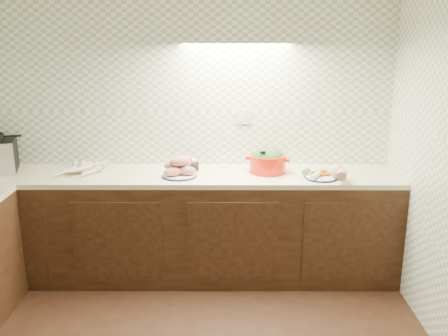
{
  "coord_description": "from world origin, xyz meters",
  "views": [
    {
      "loc": [
        0.39,
        -2.4,
        2.05
      ],
      "look_at": [
        0.38,
        1.25,
        1.02
      ],
      "focal_mm": 40.0,
      "sensor_mm": 36.0,
      "label": 1
    }
  ],
  "objects_px": {
    "sweet_potato_plate": "(179,168)",
    "dutch_oven": "(268,160)",
    "veg_plate": "(328,174)",
    "onion_bowl": "(189,164)",
    "parsnip_pile": "(82,169)"
  },
  "relations": [
    {
      "from": "onion_bowl",
      "to": "sweet_potato_plate",
      "type": "bearing_deg",
      "value": -108.0
    },
    {
      "from": "sweet_potato_plate",
      "to": "dutch_oven",
      "type": "xyz_separation_m",
      "value": [
        0.72,
        0.12,
        0.03
      ]
    },
    {
      "from": "sweet_potato_plate",
      "to": "dutch_oven",
      "type": "relative_size",
      "value": 0.78
    },
    {
      "from": "veg_plate",
      "to": "parsnip_pile",
      "type": "bearing_deg",
      "value": 174.92
    },
    {
      "from": "parsnip_pile",
      "to": "sweet_potato_plate",
      "type": "distance_m",
      "value": 0.82
    },
    {
      "from": "sweet_potato_plate",
      "to": "dutch_oven",
      "type": "distance_m",
      "value": 0.73
    },
    {
      "from": "sweet_potato_plate",
      "to": "veg_plate",
      "type": "relative_size",
      "value": 0.78
    },
    {
      "from": "onion_bowl",
      "to": "dutch_oven",
      "type": "xyz_separation_m",
      "value": [
        0.65,
        -0.07,
        0.05
      ]
    },
    {
      "from": "parsnip_pile",
      "to": "veg_plate",
      "type": "bearing_deg",
      "value": -5.08
    },
    {
      "from": "dutch_oven",
      "to": "veg_plate",
      "type": "relative_size",
      "value": 1.0
    },
    {
      "from": "onion_bowl",
      "to": "veg_plate",
      "type": "bearing_deg",
      "value": -13.0
    },
    {
      "from": "parsnip_pile",
      "to": "dutch_oven",
      "type": "bearing_deg",
      "value": 0.37
    },
    {
      "from": "parsnip_pile",
      "to": "dutch_oven",
      "type": "distance_m",
      "value": 1.53
    },
    {
      "from": "onion_bowl",
      "to": "veg_plate",
      "type": "xyz_separation_m",
      "value": [
        1.11,
        -0.26,
        -0.01
      ]
    },
    {
      "from": "onion_bowl",
      "to": "dutch_oven",
      "type": "distance_m",
      "value": 0.66
    }
  ]
}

